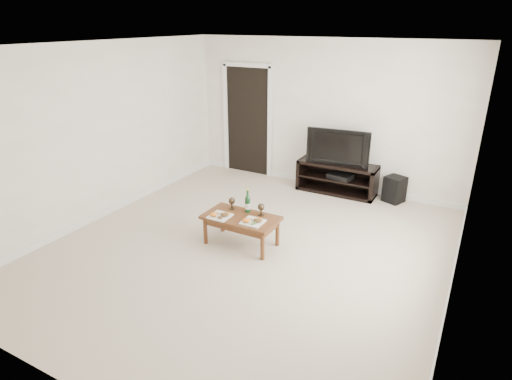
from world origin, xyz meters
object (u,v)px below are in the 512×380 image
at_px(subwoofer, 394,189).
at_px(coffee_table, 241,230).
at_px(media_console, 337,178).
at_px(television, 339,146).

distance_m(subwoofer, coffee_table, 2.93).
height_order(media_console, subwoofer, media_console).
xyz_separation_m(media_console, television, (0.00, 0.00, 0.58)).
bearing_deg(subwoofer, television, -153.22).
bearing_deg(media_console, coffee_table, -102.09).
relative_size(television, coffee_table, 1.07).
xyz_separation_m(media_console, subwoofer, (0.99, 0.08, -0.05)).
xyz_separation_m(subwoofer, coffee_table, (-1.51, -2.52, -0.01)).
bearing_deg(media_console, television, 0.00).
height_order(television, coffee_table, television).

